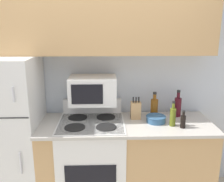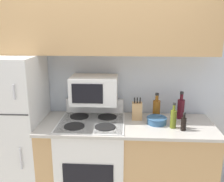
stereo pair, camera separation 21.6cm
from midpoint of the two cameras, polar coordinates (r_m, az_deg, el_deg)
The scene contains 12 objects.
wall_back at distance 2.87m, azimuth -0.89°, elevation 2.38°, with size 8.00×0.05×2.55m.
lower_cabinets at distance 2.84m, azimuth 5.45°, elevation -15.75°, with size 1.80×0.67×0.91m.
refrigerator at distance 2.90m, azimuth -19.64°, elevation -8.25°, with size 0.65×0.66×1.60m.
upper_cabinets at distance 2.62m, azimuth -1.27°, elevation 15.82°, with size 2.45×0.33×0.68m.
stove at distance 2.83m, azimuth -2.24°, elevation -15.36°, with size 0.69×0.65×1.08m.
microwave at distance 2.67m, azimuth -1.78°, elevation 0.28°, with size 0.49×0.34×0.29m.
knife_block at distance 2.71m, azimuth 8.02°, elevation -4.55°, with size 0.11×0.09×0.25m.
bowl at distance 2.65m, azimuth 12.52°, elevation -6.58°, with size 0.21×0.21×0.07m.
bottle_soy_sauce at distance 2.55m, azimuth 18.42°, elevation -7.10°, with size 0.05×0.05×0.18m.
bottle_wine_red at distance 2.84m, azimuth 17.58°, elevation -3.75°, with size 0.08×0.08×0.30m.
bottle_whiskey at distance 2.79m, azimuth 12.33°, elevation -3.89°, with size 0.08×0.08×0.28m.
bottle_olive_oil at distance 2.57m, azimuth 16.23°, elevation -6.01°, with size 0.06×0.06×0.26m.
Camera 2 is at (0.32, -2.13, 1.90)m, focal length 40.00 mm.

